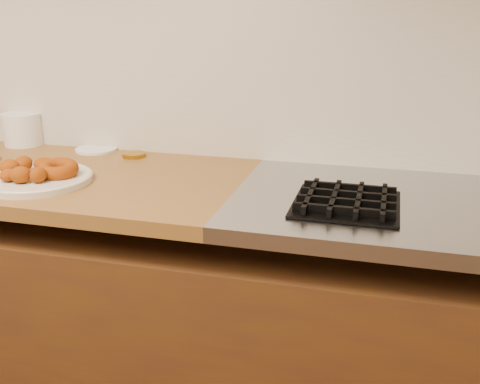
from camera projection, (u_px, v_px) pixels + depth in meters
The scene contains 9 objects.
wall_back at pixel (115, 13), 1.81m from camera, with size 4.00×0.02×2.70m, color beige.
base_cabinet at pixel (92, 323), 1.84m from camera, with size 3.60×0.60×0.77m, color #4B2D0E.
backsplash at pixel (117, 61), 1.85m from camera, with size 3.60×0.02×0.60m, color beige.
donut_plate at pixel (37, 179), 1.58m from camera, with size 0.31×0.31×0.02m, color beige.
ring_donut at pixel (58, 169), 1.58m from camera, with size 0.11×0.11×0.04m, color #913B0A.
fried_dough_chunks at pixel (24, 169), 1.58m from camera, with size 0.19×0.19×0.05m.
plastic_tub at pixel (23, 129), 1.99m from camera, with size 0.14×0.14×0.11m, color white.
tub_lid at pixel (96, 149), 1.93m from camera, with size 0.14×0.14×0.01m, color white.
brass_jar_lid at pixel (134, 155), 1.85m from camera, with size 0.08×0.08×0.01m, color #A97E1B.
Camera 1 is at (0.89, 0.27, 1.38)m, focal length 42.00 mm.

